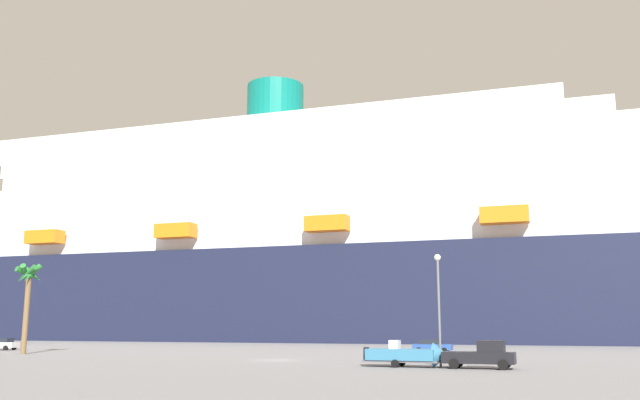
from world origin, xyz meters
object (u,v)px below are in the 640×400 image
pickup_truck (482,355)px  street_lamp (439,294)px  small_boat_on_trailer (411,355)px  parked_car_white_van (0,344)px  parked_car_blue_suv (432,346)px  cruise_ship (422,251)px  palm_tree (28,283)px

pickup_truck → street_lamp: bearing=150.6°
small_boat_on_trailer → street_lamp: bearing=20.2°
small_boat_on_trailer → parked_car_white_van: bearing=156.2°
parked_car_blue_suv → small_boat_on_trailer: bearing=-91.2°
pickup_truck → small_boat_on_trailer: pickup_truck is taller
parked_car_blue_suv → parked_car_white_van: 57.40m
small_boat_on_trailer → parked_car_white_van: small_boat_on_trailer is taller
parked_car_white_van → cruise_ship: bearing=45.2°
cruise_ship → street_lamp: 79.30m
small_boat_on_trailer → pickup_truck: bearing=-9.6°
parked_car_blue_suv → parked_car_white_van: (-57.30, -3.37, 0.00)m
street_lamp → parked_car_blue_suv: 28.00m
small_boat_on_trailer → parked_car_blue_suv: 28.36m
parked_car_blue_suv → parked_car_white_van: same height
cruise_ship → parked_car_blue_suv: size_ratio=54.66×
cruise_ship → parked_car_white_van: 78.12m
pickup_truck → parked_car_blue_suv: (-5.06, 29.31, -0.21)m
parked_car_blue_suv → pickup_truck: bearing=-80.2°
pickup_truck → parked_car_blue_suv: bearing=99.8°
small_boat_on_trailer → parked_car_blue_suv: bearing=88.8°
cruise_ship → small_boat_on_trailer: (3.00, -79.09, -16.96)m
street_lamp → palm_tree: bearing=163.7°
parked_car_blue_suv → street_lamp: bearing=-86.3°
cruise_ship → small_boat_on_trailer: size_ratio=33.91×
palm_tree → parked_car_white_van: bearing=136.7°
cruise_ship → parked_car_white_van: cruise_ship is taller
palm_tree → parked_car_blue_suv: palm_tree is taller
street_lamp → pickup_truck: bearing=-29.4°
cruise_ship → palm_tree: (-43.20, -63.98, -9.71)m
cruise_ship → street_lamp: (5.39, -78.21, -11.99)m
street_lamp → parked_car_blue_suv: street_lamp is taller
palm_tree → street_lamp: palm_tree is taller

